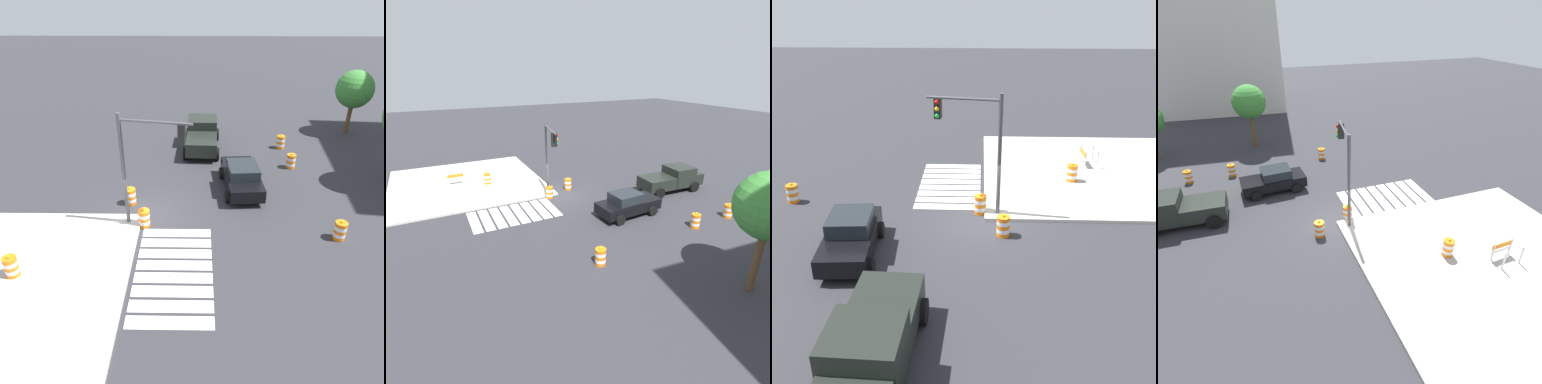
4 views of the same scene
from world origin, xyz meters
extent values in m
plane|color=#2D2D33|center=(0.00, 0.00, 0.00)|extent=(120.00, 120.00, 0.00)
cube|color=silver|center=(1.38, 1.80, 0.01)|extent=(0.60, 3.20, 0.02)
cube|color=silver|center=(2.12, 1.80, 0.01)|extent=(0.60, 3.20, 0.02)
cube|color=silver|center=(2.88, 1.80, 0.01)|extent=(0.60, 3.20, 0.02)
cube|color=silver|center=(3.62, 1.80, 0.01)|extent=(0.60, 3.20, 0.02)
cube|color=silver|center=(4.38, 1.80, 0.01)|extent=(0.60, 3.20, 0.02)
cube|color=silver|center=(5.12, 1.80, 0.01)|extent=(0.60, 3.20, 0.02)
cube|color=silver|center=(5.88, 1.80, 0.01)|extent=(0.60, 3.20, 0.02)
cube|color=silver|center=(6.62, 1.80, 0.01)|extent=(0.60, 3.20, 0.02)
cube|color=black|center=(-2.89, 5.24, 0.68)|extent=(4.41, 2.13, 0.70)
cube|color=#1E2328|center=(-2.64, 5.26, 1.33)|extent=(2.00, 1.72, 0.60)
cylinder|color=black|center=(-4.17, 4.20, 0.33)|extent=(0.67, 0.28, 0.66)
cylinder|color=black|center=(-4.30, 6.10, 0.33)|extent=(0.67, 0.28, 0.66)
cylinder|color=black|center=(-1.48, 4.38, 0.33)|extent=(0.67, 0.28, 0.66)
cylinder|color=black|center=(-1.61, 6.28, 0.33)|extent=(0.67, 0.28, 0.66)
cube|color=black|center=(-7.20, 3.02, 0.87)|extent=(2.58, 2.09, 0.90)
cube|color=black|center=(-9.30, 3.10, 1.17)|extent=(1.98, 2.07, 1.50)
cube|color=black|center=(-10.40, 3.14, 0.87)|extent=(1.47, 1.95, 0.90)
cylinder|color=black|center=(-10.13, 2.11, 0.42)|extent=(0.85, 0.33, 0.84)
cylinder|color=black|center=(-10.06, 4.15, 0.42)|extent=(0.85, 0.33, 0.84)
cylinder|color=black|center=(-6.74, 1.98, 0.42)|extent=(0.85, 0.33, 0.84)
cylinder|color=black|center=(-6.66, 4.02, 0.42)|extent=(0.85, 0.33, 0.84)
cylinder|color=orange|center=(1.66, 9.34, 0.09)|extent=(0.56, 0.56, 0.18)
cylinder|color=white|center=(1.66, 9.34, 0.27)|extent=(0.56, 0.56, 0.18)
cylinder|color=orange|center=(1.66, 9.34, 0.45)|extent=(0.56, 0.56, 0.18)
cylinder|color=white|center=(1.66, 9.34, 0.63)|extent=(0.56, 0.56, 0.18)
cylinder|color=orange|center=(1.66, 9.34, 0.81)|extent=(0.56, 0.56, 0.18)
sphere|color=yellow|center=(1.66, 9.34, 0.96)|extent=(0.12, 0.12, 0.12)
cylinder|color=orange|center=(-8.60, 8.54, 0.09)|extent=(0.56, 0.56, 0.18)
cylinder|color=white|center=(-8.60, 8.54, 0.27)|extent=(0.56, 0.56, 0.18)
cylinder|color=orange|center=(-8.60, 8.54, 0.45)|extent=(0.56, 0.56, 0.18)
cylinder|color=white|center=(-8.60, 8.54, 0.63)|extent=(0.56, 0.56, 0.18)
cylinder|color=orange|center=(-8.60, 8.54, 0.81)|extent=(0.56, 0.56, 0.18)
sphere|color=yellow|center=(-8.60, 8.54, 0.96)|extent=(0.12, 0.12, 0.12)
cylinder|color=orange|center=(-5.58, 8.62, 0.09)|extent=(0.56, 0.56, 0.18)
cylinder|color=white|center=(-5.58, 8.62, 0.27)|extent=(0.56, 0.56, 0.18)
cylinder|color=orange|center=(-5.58, 8.62, 0.45)|extent=(0.56, 0.56, 0.18)
cylinder|color=white|center=(-5.58, 8.62, 0.63)|extent=(0.56, 0.56, 0.18)
cylinder|color=orange|center=(-5.58, 8.62, 0.81)|extent=(0.56, 0.56, 0.18)
sphere|color=yellow|center=(-5.58, 8.62, 0.96)|extent=(0.12, 0.12, 0.12)
cylinder|color=orange|center=(-1.21, -0.77, 0.09)|extent=(0.56, 0.56, 0.18)
cylinder|color=white|center=(-1.21, -0.77, 0.27)|extent=(0.56, 0.56, 0.18)
cylinder|color=orange|center=(-1.21, -0.77, 0.45)|extent=(0.56, 0.56, 0.18)
cylinder|color=white|center=(-1.21, -0.77, 0.63)|extent=(0.56, 0.56, 0.18)
cylinder|color=orange|center=(-1.21, -0.77, 0.81)|extent=(0.56, 0.56, 0.18)
sphere|color=yellow|center=(-1.21, -0.77, 0.96)|extent=(0.12, 0.12, 0.12)
cylinder|color=orange|center=(0.79, 0.19, 0.09)|extent=(0.56, 0.56, 0.18)
cylinder|color=white|center=(0.79, 0.19, 0.27)|extent=(0.56, 0.56, 0.18)
cylinder|color=orange|center=(0.79, 0.19, 0.45)|extent=(0.56, 0.56, 0.18)
cylinder|color=white|center=(0.79, 0.19, 0.63)|extent=(0.56, 0.56, 0.18)
cylinder|color=orange|center=(0.79, 0.19, 0.81)|extent=(0.56, 0.56, 0.18)
sphere|color=yellow|center=(0.79, 0.19, 0.96)|extent=(0.12, 0.12, 0.12)
cylinder|color=orange|center=(4.44, -4.66, 0.24)|extent=(0.56, 0.56, 0.18)
cylinder|color=white|center=(4.44, -4.66, 0.42)|extent=(0.56, 0.56, 0.18)
cylinder|color=orange|center=(4.44, -4.66, 0.60)|extent=(0.56, 0.56, 0.18)
cylinder|color=white|center=(4.44, -4.66, 0.78)|extent=(0.56, 0.56, 0.18)
cylinder|color=orange|center=(4.44, -4.66, 0.96)|extent=(0.56, 0.56, 0.18)
sphere|color=yellow|center=(4.44, -4.66, 1.11)|extent=(0.12, 0.12, 0.12)
cylinder|color=#4C4C51|center=(0.60, -0.60, 2.90)|extent=(0.18, 0.18, 5.50)
cylinder|color=#4C4C51|center=(0.87, 0.98, 5.35)|extent=(0.65, 3.18, 0.12)
cube|color=black|center=(1.05, 2.08, 4.90)|extent=(0.40, 0.34, 0.90)
sphere|color=red|center=(0.86, 2.11, 5.20)|extent=(0.20, 0.20, 0.20)
sphere|color=#F2A514|center=(0.86, 2.11, 4.90)|extent=(0.20, 0.20, 0.20)
sphere|color=green|center=(0.86, 2.11, 4.60)|extent=(0.20, 0.20, 0.20)
cylinder|color=brown|center=(-11.50, 14.09, 1.21)|extent=(0.32, 0.32, 2.41)
sphere|color=#387F33|center=(-11.50, 14.09, 3.35)|extent=(2.69, 2.69, 2.69)
camera|label=1|loc=(15.60, 2.73, 10.78)|focal=34.97mm
camera|label=2|loc=(8.55, 20.59, 9.30)|focal=28.86mm
camera|label=3|loc=(-17.92, 0.26, 9.73)|focal=42.26mm
camera|label=4|loc=(-4.28, -14.25, 10.87)|focal=28.90mm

